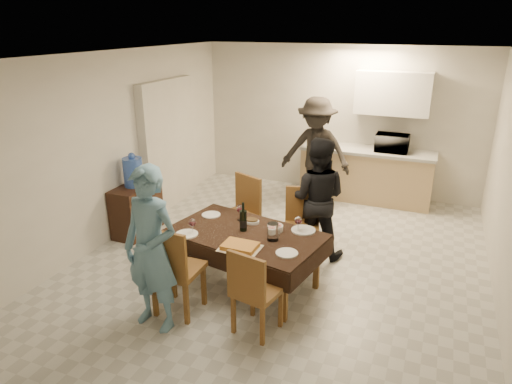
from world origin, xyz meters
TOP-DOWN VIEW (x-y plane):
  - floor at (0.00, 0.00)m, footprint 5.00×6.00m
  - ceiling at (0.00, 0.00)m, footprint 5.00×6.00m
  - wall_back at (0.00, 3.00)m, footprint 5.00×0.02m
  - wall_front at (0.00, -3.00)m, footprint 5.00×0.02m
  - wall_left at (-2.50, 0.00)m, footprint 0.02×6.00m
  - stub_partition at (-2.42, 1.20)m, footprint 0.15×1.40m
  - kitchen_base_cabinet at (0.60, 2.68)m, footprint 2.20×0.60m
  - kitchen_worktop at (0.60, 2.68)m, footprint 2.24×0.64m
  - upper_cabinet at (0.90, 2.82)m, footprint 1.20×0.34m
  - dining_table at (-0.23, -0.68)m, footprint 1.89×1.32m
  - chair_near_left at (-0.68, -1.53)m, footprint 0.47×0.47m
  - chair_near_right at (0.22, -1.52)m, footprint 0.50×0.50m
  - chair_far_left at (-0.68, -0.03)m, footprint 0.61×0.63m
  - chair_far_right at (0.22, -0.02)m, footprint 0.54×0.55m
  - console at (-2.28, 0.04)m, footprint 0.40×0.79m
  - water_jug at (-2.28, 0.04)m, footprint 0.28×0.28m
  - wine_bottle at (-0.28, -0.63)m, footprint 0.09×0.09m
  - water_pitcher at (0.12, -0.73)m, footprint 0.13×0.13m
  - savoury_tart at (-0.13, -1.06)m, footprint 0.43×0.32m
  - salad_bowl at (0.07, -0.50)m, footprint 0.18×0.18m
  - mushroom_dish at (-0.28, -0.40)m, footprint 0.19×0.19m
  - wine_glass_a at (-0.78, -0.93)m, footprint 0.08×0.08m
  - wine_glass_b at (0.32, -0.43)m, footprint 0.09×0.09m
  - wine_glass_c at (-0.43, -0.38)m, footprint 0.09×0.09m
  - plate_near_left at (-0.83, -0.98)m, footprint 0.26×0.26m
  - plate_near_right at (0.37, -0.98)m, footprint 0.24×0.24m
  - plate_far_left at (-0.83, -0.38)m, footprint 0.23×0.23m
  - plate_far_right at (0.37, -0.38)m, footprint 0.28×0.28m
  - microwave at (0.98, 2.68)m, footprint 0.53×0.36m
  - person_near at (-0.78, -1.73)m, footprint 0.66×0.47m
  - person_far at (0.32, 0.37)m, footprint 0.84×0.68m
  - person_kitchen at (-0.19, 2.23)m, footprint 1.17×0.67m

SIDE VIEW (x-z plane):
  - floor at x=0.00m, z-range -0.01..0.01m
  - console at x=-2.28m, z-range 0.00..0.73m
  - kitchen_base_cabinet at x=0.60m, z-range 0.00..0.86m
  - chair_near_right at x=0.22m, z-range 0.32..0.82m
  - chair_far_right at x=0.22m, z-range 0.33..0.86m
  - chair_near_left at x=-0.68m, z-range 0.35..0.91m
  - chair_far_left at x=-0.68m, z-range 0.35..0.91m
  - dining_table at x=-0.23m, z-range 0.31..0.98m
  - plate_far_left at x=-0.83m, z-range 0.68..0.69m
  - plate_near_right at x=0.37m, z-range 0.68..0.69m
  - plate_near_left at x=-0.83m, z-range 0.68..0.69m
  - plate_far_right at x=0.37m, z-range 0.68..0.69m
  - mushroom_dish at x=-0.28m, z-range 0.68..0.71m
  - savoury_tart at x=-0.13m, z-range 0.68..0.73m
  - salad_bowl at x=0.07m, z-range 0.68..0.74m
  - wine_glass_a at x=-0.78m, z-range 0.68..0.86m
  - water_pitcher at x=0.12m, z-range 0.68..0.87m
  - wine_glass_b at x=0.32m, z-range 0.68..0.87m
  - wine_glass_c at x=-0.43m, z-range 0.68..0.88m
  - person_far at x=0.32m, z-range 0.00..1.61m
  - wine_bottle at x=-0.28m, z-range 0.68..1.02m
  - person_near at x=-0.78m, z-range 0.00..1.71m
  - kitchen_worktop at x=0.60m, z-range 0.86..0.91m
  - person_kitchen at x=-0.19m, z-range 0.00..1.81m
  - water_jug at x=-2.28m, z-range 0.73..1.15m
  - stub_partition at x=-2.42m, z-range 0.00..2.10m
  - microwave at x=0.98m, z-range 0.91..1.20m
  - wall_back at x=0.00m, z-range 0.00..2.60m
  - wall_front at x=0.00m, z-range 0.00..2.60m
  - wall_left at x=-2.50m, z-range 0.00..2.60m
  - upper_cabinet at x=0.90m, z-range 1.50..2.20m
  - ceiling at x=0.00m, z-range 2.59..2.61m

